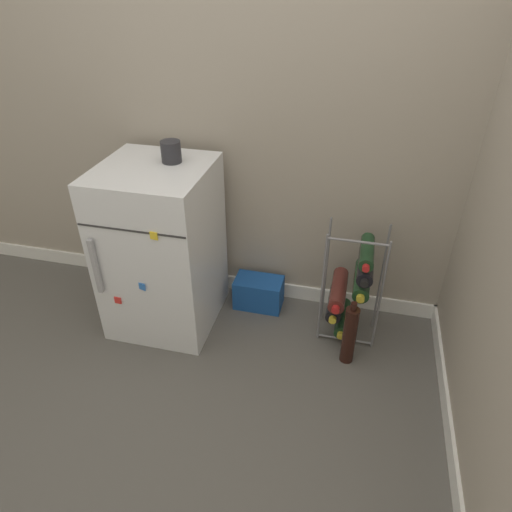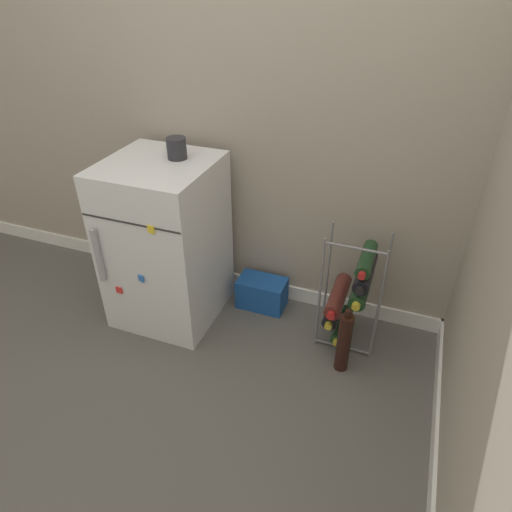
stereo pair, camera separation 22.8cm
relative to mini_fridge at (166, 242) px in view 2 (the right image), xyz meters
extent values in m
plane|color=#56544F|center=(0.53, -0.32, -0.44)|extent=(14.00, 14.00, 0.00)
cube|color=#9E9384|center=(0.53, 0.35, 0.81)|extent=(6.84, 0.06, 2.50)
cube|color=white|center=(0.53, 0.32, -0.40)|extent=(6.84, 0.01, 0.09)
cube|color=silver|center=(0.00, 0.00, 0.00)|extent=(0.52, 0.54, 0.89)
cube|color=#2D2D2D|center=(0.00, -0.27, 0.26)|extent=(0.51, 0.00, 0.01)
cube|color=#9E9EA3|center=(-0.20, -0.29, 0.04)|extent=(0.02, 0.02, 0.29)
cube|color=red|center=(-0.13, -0.27, -0.16)|extent=(0.04, 0.01, 0.04)
cube|color=yellow|center=(0.11, -0.27, 0.25)|extent=(0.04, 0.01, 0.04)
cube|color=blue|center=(0.01, -0.27, -0.04)|extent=(0.04, 0.02, 0.04)
cylinder|color=slate|center=(0.83, 0.01, -0.12)|extent=(0.01, 0.01, 0.64)
cylinder|color=slate|center=(1.12, 0.01, -0.12)|extent=(0.01, 0.01, 0.64)
cylinder|color=slate|center=(0.83, 0.17, -0.12)|extent=(0.01, 0.01, 0.64)
cylinder|color=slate|center=(1.12, 0.17, -0.12)|extent=(0.01, 0.01, 0.64)
cylinder|color=slate|center=(0.97, 0.01, -0.42)|extent=(0.28, 0.01, 0.01)
cylinder|color=slate|center=(0.97, 0.01, 0.18)|extent=(0.28, 0.01, 0.01)
cylinder|color=#19381E|center=(0.95, 0.09, -0.35)|extent=(0.07, 0.25, 0.07)
cylinder|color=gold|center=(0.95, -0.05, -0.35)|extent=(0.03, 0.02, 0.03)
cylinder|color=black|center=(0.90, 0.09, -0.25)|extent=(0.08, 0.26, 0.08)
cylinder|color=gold|center=(0.90, -0.05, -0.25)|extent=(0.04, 0.02, 0.04)
cylinder|color=#56231E|center=(0.91, 0.09, -0.17)|extent=(0.08, 0.30, 0.08)
cylinder|color=red|center=(0.91, -0.07, -0.17)|extent=(0.04, 0.02, 0.04)
cylinder|color=#19381E|center=(1.02, 0.09, -0.09)|extent=(0.08, 0.29, 0.08)
cylinder|color=gold|center=(1.02, -0.07, -0.09)|extent=(0.04, 0.02, 0.04)
cylinder|color=black|center=(1.03, 0.09, 0.01)|extent=(0.08, 0.29, 0.08)
cylinder|color=black|center=(1.03, -0.07, 0.01)|extent=(0.04, 0.02, 0.04)
cylinder|color=#19381E|center=(1.02, 0.09, 0.08)|extent=(0.07, 0.26, 0.07)
cylinder|color=red|center=(1.02, -0.05, 0.08)|extent=(0.03, 0.02, 0.03)
cube|color=#194C9E|center=(0.46, 0.20, -0.35)|extent=(0.27, 0.16, 0.18)
cylinder|color=#28282D|center=(0.07, 0.08, 0.49)|extent=(0.09, 0.09, 0.10)
cylinder|color=black|center=(0.99, -0.11, -0.28)|extent=(0.07, 0.07, 0.32)
cylinder|color=black|center=(0.99, -0.11, -0.10)|extent=(0.03, 0.03, 0.04)
camera|label=1|loc=(0.94, -1.81, 1.26)|focal=32.00mm
camera|label=2|loc=(1.16, -1.74, 1.26)|focal=32.00mm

